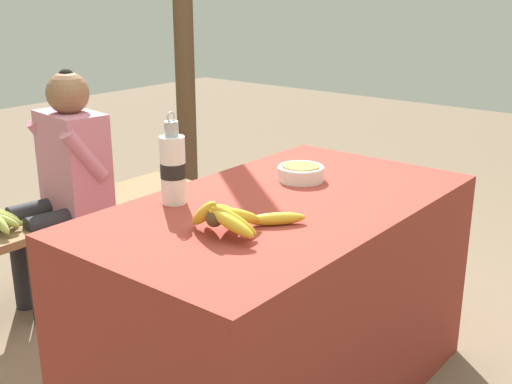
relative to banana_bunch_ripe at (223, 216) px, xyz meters
The scene contains 8 objects.
market_counter 0.55m from the banana_bunch_ripe, ahead, with size 1.39×0.79×0.75m.
banana_bunch_ripe is the anchor object (origin of this frame).
serving_bowl 0.60m from the banana_bunch_ripe, 13.38° to the left, with size 0.17×0.17×0.06m.
water_bottle 0.34m from the banana_bunch_ripe, 70.00° to the left, with size 0.08×0.08×0.30m.
loose_banana_front 0.18m from the banana_bunch_ripe, 22.76° to the right, with size 0.16×0.15×0.04m.
wooden_bench 1.40m from the banana_bunch_ripe, 74.06° to the left, with size 1.36×0.32×0.44m.
seated_vendor 1.30m from the banana_bunch_ripe, 74.91° to the left, with size 0.43×0.41×1.08m.
support_post_far 2.29m from the banana_bunch_ripe, 47.49° to the left, with size 0.12×0.12×2.68m.
Camera 1 is at (-1.61, -1.19, 1.43)m, focal length 45.00 mm.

